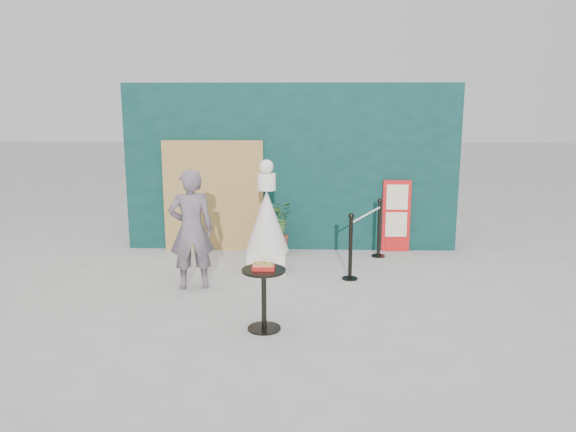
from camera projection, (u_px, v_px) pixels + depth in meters
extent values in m
plane|color=#ADAAA5|center=(285.00, 308.00, 7.40)|extent=(60.00, 60.00, 0.00)
cube|color=#092B29|center=(291.00, 167.00, 10.18)|extent=(6.00, 0.30, 3.00)
cube|color=tan|center=(213.00, 196.00, 10.12)|extent=(1.80, 0.08, 2.00)
imported|color=slate|center=(191.00, 229.00, 8.05)|extent=(0.72, 0.56, 1.75)
cube|color=red|center=(396.00, 216.00, 10.11)|extent=(0.50, 0.06, 1.30)
cube|color=beige|center=(397.00, 197.00, 10.01)|extent=(0.38, 0.02, 0.45)
cube|color=beige|center=(396.00, 224.00, 10.11)|extent=(0.38, 0.02, 0.45)
cube|color=red|center=(395.00, 243.00, 10.18)|extent=(0.38, 0.02, 0.18)
cube|color=silver|center=(267.00, 260.00, 9.04)|extent=(0.60, 0.60, 0.33)
cone|color=silver|center=(267.00, 221.00, 8.90)|extent=(0.70, 0.70, 0.98)
cylinder|color=white|center=(267.00, 182.00, 8.78)|extent=(0.28, 0.28, 0.26)
sphere|color=white|center=(266.00, 167.00, 8.73)|extent=(0.22, 0.22, 0.22)
cylinder|color=black|center=(264.00, 328.00, 6.73)|extent=(0.40, 0.40, 0.02)
cylinder|color=black|center=(264.00, 301.00, 6.66)|extent=(0.06, 0.06, 0.72)
cylinder|color=black|center=(264.00, 270.00, 6.59)|extent=(0.52, 0.52, 0.03)
cube|color=red|center=(264.00, 267.00, 6.58)|extent=(0.26, 0.19, 0.05)
cube|color=red|center=(264.00, 265.00, 6.57)|extent=(0.24, 0.17, 0.00)
cube|color=gold|center=(260.00, 263.00, 6.58)|extent=(0.15, 0.14, 0.02)
cube|color=gold|center=(268.00, 264.00, 6.55)|extent=(0.13, 0.13, 0.02)
cone|color=#FFEF43|center=(266.00, 261.00, 6.61)|extent=(0.06, 0.06, 0.06)
cylinder|color=brown|center=(278.00, 246.00, 10.02)|extent=(0.34, 0.34, 0.29)
cylinder|color=brown|center=(278.00, 237.00, 9.98)|extent=(0.38, 0.38, 0.05)
imported|color=#36622A|center=(278.00, 218.00, 9.92)|extent=(0.57, 0.49, 0.63)
cylinder|color=black|center=(350.00, 278.00, 8.62)|extent=(0.24, 0.24, 0.02)
cylinder|color=black|center=(350.00, 249.00, 8.52)|extent=(0.06, 0.06, 0.96)
sphere|color=black|center=(351.00, 216.00, 8.42)|extent=(0.09, 0.09, 0.09)
cylinder|color=black|center=(378.00, 256.00, 9.87)|extent=(0.24, 0.24, 0.02)
cylinder|color=black|center=(379.00, 230.00, 9.78)|extent=(0.06, 0.06, 0.96)
sphere|color=black|center=(380.00, 201.00, 9.68)|extent=(0.09, 0.09, 0.09)
cylinder|color=white|center=(366.00, 215.00, 9.07)|extent=(0.63, 1.31, 0.03)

